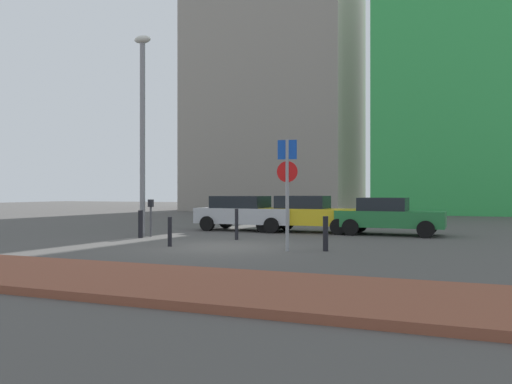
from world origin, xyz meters
name	(u,v)px	position (x,y,z in m)	size (l,w,h in m)	color
ground_plane	(219,247)	(0.00, 0.00, 0.00)	(120.00, 120.00, 0.00)	#4C4947
sidewalk_brick	(81,276)	(0.00, -6.18, 0.07)	(40.00, 3.03, 0.14)	brown
parked_car_silver	(246,212)	(-1.69, 6.31, 0.79)	(4.45, 2.16, 1.51)	#B7BABF
parked_car_yellow	(305,213)	(0.98, 6.39, 0.78)	(4.60, 1.92, 1.53)	gold
parked_car_green	(389,216)	(4.41, 6.22, 0.75)	(4.14, 2.08, 1.46)	#237238
parking_sign_post	(287,180)	(2.29, -0.33, 2.01)	(0.60, 0.10, 3.19)	gray
parking_meter	(151,213)	(-3.90, 2.24, 0.91)	(0.18, 0.14, 1.40)	#4C4C51
street_lamp	(143,119)	(-4.45, 2.52, 4.50)	(0.70, 0.36, 7.74)	gray
traffic_bollard_near	(170,232)	(-1.46, -0.47, 0.46)	(0.13, 0.13, 0.91)	black
traffic_bollard_mid	(237,224)	(-0.37, 2.23, 0.55)	(0.12, 0.12, 1.09)	black
traffic_bollard_far	(326,234)	(3.31, 0.06, 0.50)	(0.15, 0.15, 0.99)	black
traffic_bollard_edge	(140,224)	(-3.97, 1.66, 0.50)	(0.18, 0.18, 1.01)	black
building_colorful_midrise	(470,35)	(8.36, 30.24, 14.51)	(14.25, 12.75, 29.03)	green
building_under_construction	(280,76)	(-8.51, 31.82, 12.97)	(14.30, 14.32, 25.95)	gray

